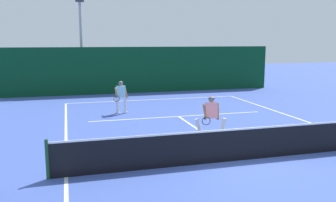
% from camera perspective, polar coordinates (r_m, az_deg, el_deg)
% --- Properties ---
extents(ground_plane, '(80.00, 80.00, 0.00)m').
position_cam_1_polar(ground_plane, '(11.14, 11.81, -9.11)').
color(ground_plane, '#3F58AD').
extents(court_line_baseline_far, '(10.20, 0.10, 0.01)m').
position_cam_1_polar(court_line_baseline_far, '(21.74, -2.28, 0.23)').
color(court_line_baseline_far, white).
rests_on(court_line_baseline_far, ground_plane).
extents(court_line_sideline_left, '(0.10, 23.08, 0.01)m').
position_cam_1_polar(court_line_sideline_left, '(9.98, -15.79, -11.51)').
color(court_line_sideline_left, white).
rests_on(court_line_sideline_left, ground_plane).
extents(court_line_service, '(8.32, 0.10, 0.01)m').
position_cam_1_polar(court_line_service, '(16.94, 1.69, -2.44)').
color(court_line_service, white).
rests_on(court_line_service, ground_plane).
extents(court_line_centre, '(0.10, 6.40, 0.01)m').
position_cam_1_polar(court_line_centre, '(13.93, 5.74, -5.14)').
color(court_line_centre, white).
rests_on(court_line_centre, ground_plane).
extents(tennis_net, '(11.18, 0.09, 1.06)m').
position_cam_1_polar(tennis_net, '(10.99, 11.90, -6.61)').
color(tennis_net, '#1E4723').
rests_on(tennis_net, ground_plane).
extents(player_near, '(1.14, 0.87, 1.59)m').
position_cam_1_polar(player_near, '(12.87, 6.82, -2.41)').
color(player_near, silver).
rests_on(player_near, ground_plane).
extents(player_far, '(0.79, 0.88, 1.59)m').
position_cam_1_polar(player_far, '(17.61, -7.44, 0.81)').
color(player_far, silver).
rests_on(player_far, ground_plane).
extents(tennis_ball, '(0.07, 0.07, 0.07)m').
position_cam_1_polar(tennis_ball, '(13.96, 19.51, -5.50)').
color(tennis_ball, '#D1E033').
rests_on(tennis_ball, ground_plane).
extents(back_fence_windscreen, '(18.53, 0.12, 3.10)m').
position_cam_1_polar(back_fence_windscreen, '(24.59, -4.01, 4.93)').
color(back_fence_windscreen, '#093A1E').
rests_on(back_fence_windscreen, ground_plane).
extents(light_pole, '(0.55, 0.44, 6.43)m').
position_cam_1_polar(light_pole, '(25.62, -13.60, 10.41)').
color(light_pole, '#9EA39E').
rests_on(light_pole, ground_plane).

